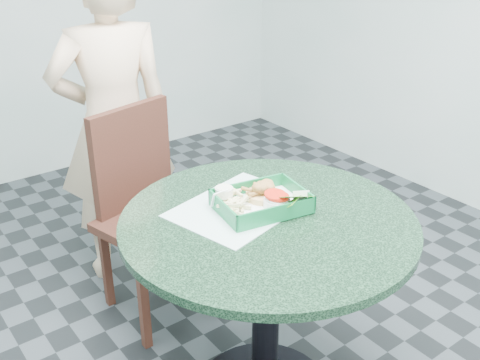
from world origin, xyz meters
TOP-DOWN VIEW (x-y plane):
  - cafe_table at (0.00, 0.00)m, footprint 0.97×0.97m
  - dining_chair at (-0.05, 0.77)m, footprint 0.42×0.42m
  - diner_person at (-0.02, 1.10)m, footprint 0.65×0.50m
  - placemat at (-0.03, 0.11)m, footprint 0.50×0.42m
  - food_basket at (0.02, 0.06)m, footprint 0.29×0.21m
  - crab_sandwich at (0.05, 0.10)m, footprint 0.12×0.12m
  - fries_pile at (-0.07, 0.10)m, footprint 0.12×0.13m
  - sauce_ramekin at (-0.08, 0.14)m, footprint 0.06×0.06m
  - garnish_cup at (0.06, 0.01)m, footprint 0.13×0.13m

SIDE VIEW (x-z plane):
  - dining_chair at x=-0.05m, z-range 0.07..1.00m
  - cafe_table at x=0.00m, z-range 0.21..0.96m
  - placemat at x=-0.03m, z-range 0.75..0.75m
  - food_basket at x=0.02m, z-range 0.74..0.80m
  - fries_pile at x=-0.07m, z-range 0.77..0.81m
  - garnish_cup at x=0.06m, z-range 0.77..0.82m
  - crab_sandwich at x=0.05m, z-range 0.76..0.84m
  - diner_person at x=-0.02m, z-range 0.00..1.60m
  - sauce_ramekin at x=-0.08m, z-range 0.78..0.82m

